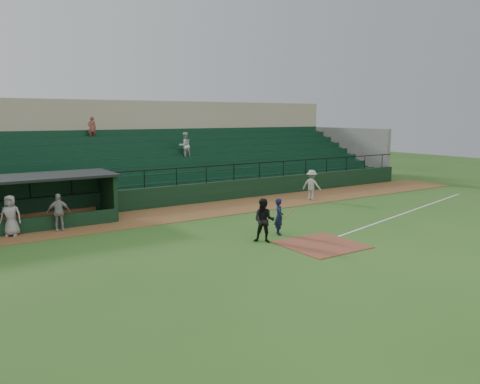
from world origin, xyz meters
TOP-DOWN VIEW (x-y plane):
  - ground at (0.00, 0.00)m, footprint 90.00×90.00m
  - warning_track at (0.00, 8.00)m, footprint 40.00×4.00m
  - home_plate_dirt at (0.00, -1.00)m, footprint 3.00×3.00m
  - foul_line at (8.00, 1.20)m, footprint 17.49×4.44m
  - stadium_structure at (-0.00, 16.46)m, footprint 38.00×13.08m
  - dugout at (-9.75, 9.56)m, footprint 8.90×3.20m
  - batter_at_plate at (-0.38, 1.32)m, footprint 1.09×0.72m
  - umpire at (-1.70, 0.65)m, footprint 1.13×1.13m
  - runner at (6.73, 7.05)m, footprint 1.13×1.40m
  - dugout_player_a at (-8.33, 7.42)m, footprint 1.05×0.55m
  - dugout_player_b at (-10.30, 7.54)m, footprint 1.04×0.91m

SIDE VIEW (x-z plane):
  - ground at x=0.00m, z-range 0.00..0.00m
  - foul_line at x=8.00m, z-range 0.00..0.01m
  - warning_track at x=0.00m, z-range 0.00..0.03m
  - home_plate_dirt at x=0.00m, z-range 0.00..0.03m
  - batter_at_plate at x=-0.38m, z-range 0.00..1.64m
  - dugout_player_a at x=-8.33m, z-range 0.03..1.74m
  - umpire at x=-1.70m, z-range 0.00..1.85m
  - dugout_player_b at x=-10.30m, z-range 0.03..1.83m
  - runner at x=6.73m, z-range 0.03..1.92m
  - dugout at x=-9.75m, z-range 0.12..2.54m
  - stadium_structure at x=0.00m, z-range -0.90..5.50m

